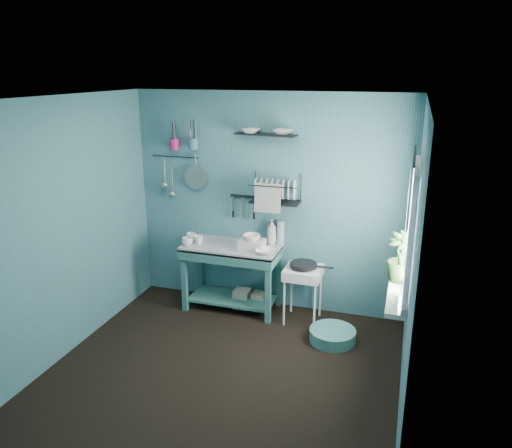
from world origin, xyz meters
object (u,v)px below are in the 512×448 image
(work_counter, at_px, (232,277))
(soap_bottle, at_px, (272,231))
(dish_rack, at_px, (275,189))
(utensil_cup_magenta, at_px, (174,144))
(mug_right, at_px, (192,237))
(floor_basin, at_px, (332,335))
(wash_tub, at_px, (252,244))
(storage_tin_small, at_px, (259,300))
(mug_left, at_px, (187,242))
(storage_tin_large, at_px, (242,298))
(potted_plant, at_px, (401,257))
(hotplate_stand, at_px, (303,294))
(colander, at_px, (196,177))
(utensil_cup_teal, at_px, (193,144))
(water_bottle, at_px, (281,232))
(mug_mid, at_px, (199,240))
(frying_pan, at_px, (303,265))

(work_counter, xyz_separation_m, soap_bottle, (0.42, 0.20, 0.54))
(dish_rack, bearing_deg, utensil_cup_magenta, -174.78)
(mug_right, distance_m, floor_basin, 1.96)
(wash_tub, height_order, storage_tin_small, wash_tub)
(soap_bottle, relative_size, utensil_cup_magenta, 2.30)
(mug_left, xyz_separation_m, storage_tin_large, (0.58, 0.21, -0.73))
(work_counter, relative_size, potted_plant, 2.38)
(dish_rack, distance_m, storage_tin_large, 1.40)
(hotplate_stand, height_order, colander, colander)
(utensil_cup_teal, relative_size, colander, 0.46)
(floor_basin, bearing_deg, potted_plant, -13.05)
(mug_left, xyz_separation_m, storage_tin_small, (0.78, 0.24, -0.74))
(mug_left, bearing_deg, utensil_cup_teal, 95.90)
(soap_bottle, distance_m, utensil_cup_magenta, 1.52)
(water_bottle, xyz_separation_m, storage_tin_small, (-0.22, -0.14, -0.83))
(wash_tub, height_order, storage_tin_large, wash_tub)
(wash_tub, bearing_deg, mug_mid, -176.37)
(colander, xyz_separation_m, floor_basin, (1.77, -0.62, -1.44))
(work_counter, relative_size, utensil_cup_teal, 8.55)
(floor_basin, bearing_deg, mug_right, 167.06)
(dish_rack, relative_size, utensil_cup_magenta, 4.23)
(mug_left, height_order, water_bottle, water_bottle)
(work_counter, xyz_separation_m, storage_tin_large, (0.10, 0.05, -0.28))
(water_bottle, bearing_deg, wash_tub, -138.37)
(dish_rack, relative_size, floor_basin, 1.14)
(soap_bottle, relative_size, dish_rack, 0.54)
(colander, distance_m, storage_tin_small, 1.63)
(mug_left, xyz_separation_m, floor_basin, (1.74, -0.24, -0.77))
(wash_tub, bearing_deg, water_bottle, 41.63)
(mug_mid, bearing_deg, mug_left, -135.00)
(frying_pan, bearing_deg, mug_mid, -179.81)
(mug_left, distance_m, frying_pan, 1.35)
(dish_rack, bearing_deg, colander, -177.08)
(soap_bottle, distance_m, potted_plant, 1.64)
(mug_mid, distance_m, water_bottle, 0.95)
(mug_mid, bearing_deg, colander, 116.31)
(mug_left, bearing_deg, storage_tin_large, 19.90)
(work_counter, bearing_deg, mug_left, -151.34)
(mug_left, height_order, hotplate_stand, mug_left)
(dish_rack, height_order, storage_tin_small, dish_rack)
(mug_right, height_order, water_bottle, water_bottle)
(water_bottle, bearing_deg, storage_tin_large, -157.96)
(soap_bottle, xyz_separation_m, potted_plant, (1.45, -0.75, 0.13))
(wash_tub, height_order, utensil_cup_magenta, utensil_cup_magenta)
(storage_tin_large, bearing_deg, frying_pan, -7.96)
(wash_tub, bearing_deg, mug_right, 178.47)
(utensil_cup_magenta, bearing_deg, dish_rack, -2.32)
(mug_left, bearing_deg, mug_mid, 45.00)
(soap_bottle, bearing_deg, mug_mid, -162.00)
(mug_mid, bearing_deg, utensil_cup_teal, 119.34)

